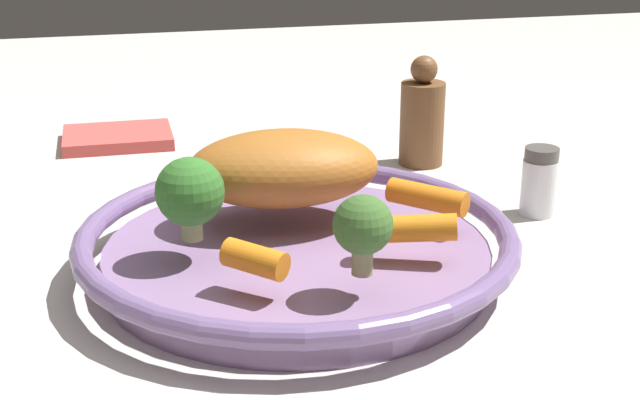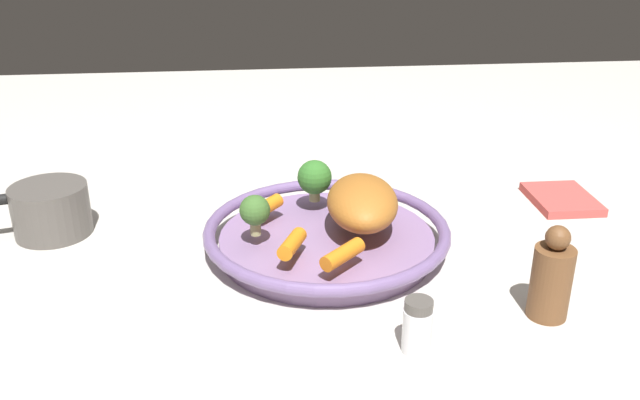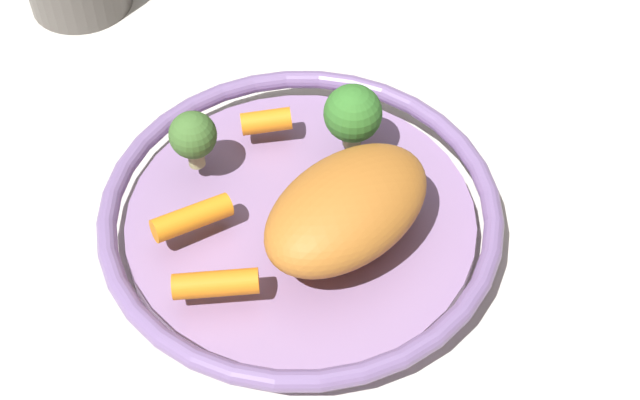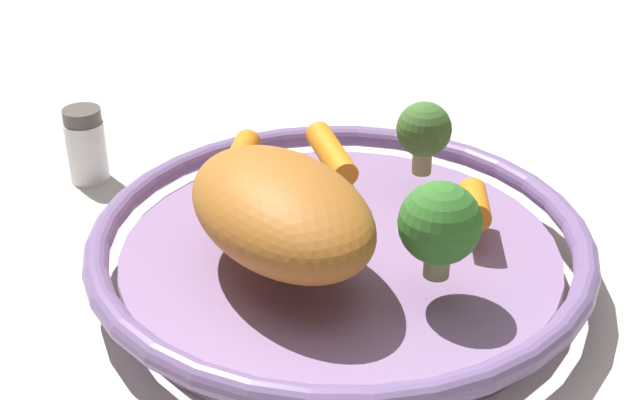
# 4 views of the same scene
# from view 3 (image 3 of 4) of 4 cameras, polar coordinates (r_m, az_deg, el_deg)

# --- Properties ---
(ground_plane) EXTENTS (2.36, 2.36, 0.00)m
(ground_plane) POSITION_cam_3_polar(r_m,az_deg,el_deg) (0.80, -1.21, -2.11)
(ground_plane) COLOR beige
(serving_bowl) EXTENTS (0.35, 0.35, 0.04)m
(serving_bowl) POSITION_cam_3_polar(r_m,az_deg,el_deg) (0.78, -1.24, -1.10)
(serving_bowl) COLOR #8E709E
(serving_bowl) RESTS_ON ground_plane
(roast_chicken_piece) EXTENTS (0.17, 0.12, 0.06)m
(roast_chicken_piece) POSITION_cam_3_polar(r_m,az_deg,el_deg) (0.72, 1.61, -0.69)
(roast_chicken_piece) COLOR #B26927
(roast_chicken_piece) RESTS_ON serving_bowl
(baby_carrot_right) EXTENTS (0.05, 0.05, 0.02)m
(baby_carrot_right) POSITION_cam_3_polar(r_m,az_deg,el_deg) (0.82, -3.46, 5.07)
(baby_carrot_right) COLOR orange
(baby_carrot_right) RESTS_ON serving_bowl
(baby_carrot_back) EXTENTS (0.07, 0.04, 0.03)m
(baby_carrot_back) POSITION_cam_3_polar(r_m,az_deg,el_deg) (0.75, -8.22, -1.13)
(baby_carrot_back) COLOR orange
(baby_carrot_back) RESTS_ON serving_bowl
(baby_carrot_near_rim) EXTENTS (0.06, 0.06, 0.02)m
(baby_carrot_near_rim) POSITION_cam_3_polar(r_m,az_deg,el_deg) (0.71, -6.71, -5.36)
(baby_carrot_near_rim) COLOR orange
(baby_carrot_near_rim) RESTS_ON serving_bowl
(broccoli_floret_edge) EXTENTS (0.05, 0.05, 0.06)m
(broccoli_floret_edge) POSITION_cam_3_polar(r_m,az_deg,el_deg) (0.79, 2.12, 5.54)
(broccoli_floret_edge) COLOR #99A866
(broccoli_floret_edge) RESTS_ON serving_bowl
(broccoli_floret_mid) EXTENTS (0.04, 0.04, 0.06)m
(broccoli_floret_mid) POSITION_cam_3_polar(r_m,az_deg,el_deg) (0.78, -8.15, 4.08)
(broccoli_floret_mid) COLOR tan
(broccoli_floret_mid) RESTS_ON serving_bowl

